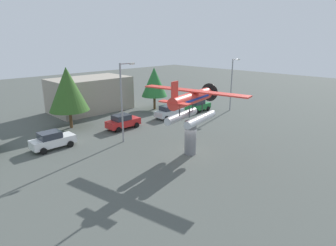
% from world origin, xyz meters
% --- Properties ---
extents(ground_plane, '(140.00, 140.00, 0.00)m').
position_xyz_m(ground_plane, '(0.00, 0.00, 0.00)').
color(ground_plane, '#4C514C').
extents(display_pedestal, '(1.10, 1.10, 3.22)m').
position_xyz_m(display_pedestal, '(0.00, 0.00, 1.61)').
color(display_pedestal, slate).
rests_on(display_pedestal, ground).
extents(floatplane_monument, '(7.14, 10.42, 4.00)m').
position_xyz_m(floatplane_monument, '(0.13, 0.03, 4.89)').
color(floatplane_monument, silver).
rests_on(floatplane_monument, display_pedestal).
extents(car_near_white, '(4.20, 2.02, 1.76)m').
position_xyz_m(car_near_white, '(-8.70, 10.54, 0.88)').
color(car_near_white, white).
rests_on(car_near_white, ground).
extents(car_mid_red, '(4.20, 2.02, 1.76)m').
position_xyz_m(car_mid_red, '(0.20, 11.02, 0.88)').
color(car_mid_red, red).
rests_on(car_mid_red, ground).
extents(car_far_silver, '(4.20, 2.02, 1.76)m').
position_xyz_m(car_far_silver, '(7.68, 10.61, 0.88)').
color(car_far_silver, silver).
rests_on(car_far_silver, ground).
extents(car_distant_green, '(4.20, 2.02, 1.76)m').
position_xyz_m(car_distant_green, '(13.42, 10.16, 0.88)').
color(car_distant_green, '#237A38').
rests_on(car_distant_green, ground).
extents(streetlight_primary, '(1.84, 0.28, 8.23)m').
position_xyz_m(streetlight_primary, '(-2.35, 7.18, 4.76)').
color(streetlight_primary, gray).
rests_on(streetlight_primary, ground).
extents(streetlight_secondary, '(1.84, 0.28, 7.71)m').
position_xyz_m(streetlight_secondary, '(17.63, 7.11, 4.49)').
color(streetlight_secondary, gray).
rests_on(streetlight_secondary, ground).
extents(storefront_building, '(11.32, 6.82, 4.98)m').
position_xyz_m(storefront_building, '(2.24, 22.00, 2.49)').
color(storefront_building, '#9E9384').
rests_on(storefront_building, ground).
extents(tree_east, '(4.70, 4.70, 7.40)m').
position_xyz_m(tree_east, '(-4.13, 15.78, 4.78)').
color(tree_east, brown).
rests_on(tree_east, ground).
extents(tree_center_back, '(3.93, 3.93, 6.42)m').
position_xyz_m(tree_center_back, '(9.68, 15.77, 4.22)').
color(tree_center_back, brown).
rests_on(tree_center_back, ground).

